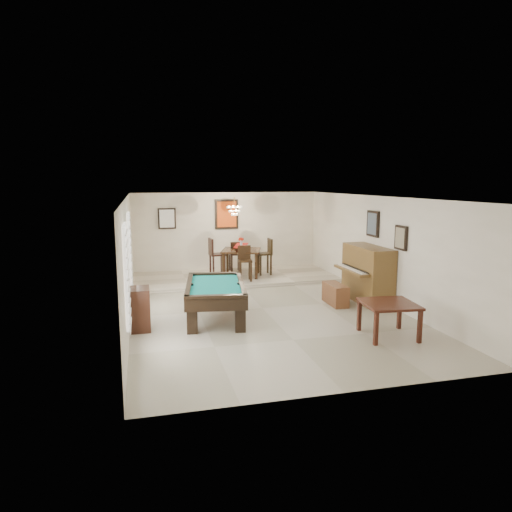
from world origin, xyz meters
name	(u,v)px	position (x,y,z in m)	size (l,w,h in m)	color
ground_plane	(262,308)	(0.00, 0.00, -0.01)	(6.00, 9.00, 0.02)	beige
wall_back	(227,233)	(0.00, 4.50, 1.30)	(6.00, 0.04, 2.60)	silver
wall_front	(348,304)	(0.00, -4.50, 1.30)	(6.00, 0.04, 2.60)	silver
wall_left	(128,259)	(-3.00, 0.00, 1.30)	(0.04, 9.00, 2.60)	silver
wall_right	(379,249)	(3.00, 0.00, 1.30)	(0.04, 9.00, 2.60)	silver
ceiling	(263,197)	(0.00, 0.00, 2.60)	(6.00, 9.00, 0.04)	white
dining_step	(235,278)	(0.00, 3.25, 0.06)	(6.00, 2.50, 0.12)	beige
window_left_front	(127,275)	(-2.97, -2.20, 1.40)	(0.06, 1.00, 1.70)	white
window_left_rear	(130,250)	(-2.97, 0.60, 1.40)	(0.06, 1.00, 1.70)	white
pool_table	(216,302)	(-1.20, -0.56, 0.38)	(1.23, 2.26, 0.75)	black
square_table	(388,320)	(1.83, -2.51, 0.34)	(0.97, 0.97, 0.67)	#33150C
upright_piano	(361,274)	(2.51, -0.05, 0.69)	(0.93, 1.66, 1.38)	brown
piano_bench	(335,294)	(1.81, -0.10, 0.25)	(0.35, 0.90, 0.50)	brown
apothecary_chest	(140,309)	(-2.78, -0.92, 0.43)	(0.38, 0.57, 0.86)	black
dining_table	(241,261)	(0.20, 3.21, 0.58)	(1.11, 1.11, 0.92)	black
flower_vase	(241,241)	(0.20, 3.21, 1.17)	(0.15, 0.15, 0.26)	red
dining_chair_south	(245,264)	(0.15, 2.49, 0.62)	(0.37, 0.37, 1.01)	black
dining_chair_north	(235,256)	(0.16, 3.94, 0.60)	(0.36, 0.36, 0.96)	black
dining_chair_west	(217,258)	(-0.52, 3.23, 0.70)	(0.43, 0.43, 1.17)	black
dining_chair_east	(264,257)	(0.93, 3.24, 0.67)	(0.41, 0.41, 1.10)	black
chandelier	(234,207)	(0.00, 3.20, 2.20)	(0.44, 0.44, 0.60)	#FFE5B2
back_painting	(227,214)	(0.00, 4.46, 1.90)	(0.75, 0.06, 0.95)	#D84C14
back_mirror	(167,219)	(-1.90, 4.46, 1.80)	(0.55, 0.06, 0.65)	white
right_picture_upper	(373,224)	(2.96, 0.30, 1.90)	(0.06, 0.55, 0.65)	slate
right_picture_lower	(401,238)	(2.96, -1.00, 1.70)	(0.06, 0.45, 0.55)	gray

